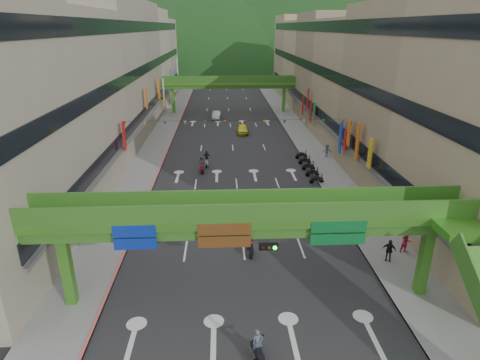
{
  "coord_description": "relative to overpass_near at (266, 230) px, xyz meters",
  "views": [
    {
      "loc": [
        -1.56,
        -15.04,
        16.21
      ],
      "look_at": [
        0.0,
        18.0,
        3.5
      ],
      "focal_mm": 30.0,
      "sensor_mm": 36.0,
      "label": 1
    }
  ],
  "objects": [
    {
      "name": "scooter_rider_left",
      "position": [
        -4.39,
        26.54,
        -4.17
      ],
      "size": [
        1.03,
        1.6,
        2.07
      ],
      "color": "#9999A0",
      "rests_on": "ground"
    },
    {
      "name": "scooter_rider_near",
      "position": [
        -0.83,
        -4.38,
        -4.35
      ],
      "size": [
        0.74,
        1.58,
        1.87
      ],
      "color": "black",
      "rests_on": "ground"
    },
    {
      "name": "overpass_near",
      "position": [
        0.0,
        0.0,
        0.0
      ],
      "size": [
        28.0,
        12.27,
        7.1
      ],
      "color": "#4C9E2D",
      "rests_on": "ground"
    },
    {
      "name": "road_slab",
      "position": [
        -0.93,
        44.62,
        -5.2
      ],
      "size": [
        18.0,
        140.0,
        0.02
      ],
      "primitive_type": "cube",
      "color": "#28282B",
      "rests_on": "ground"
    },
    {
      "name": "overpass_far",
      "position": [
        -0.93,
        59.62,
        0.2
      ],
      "size": [
        28.0,
        2.2,
        7.1
      ],
      "color": "#4C9E2D",
      "rests_on": "ground"
    },
    {
      "name": "building_row_left",
      "position": [
        -19.86,
        44.62,
        4.25
      ],
      "size": [
        12.8,
        95.0,
        19.0
      ],
      "color": "#9E937F",
      "rests_on": "ground"
    },
    {
      "name": "scooter_rider_far",
      "position": [
        -4.87,
        24.3,
        -4.17
      ],
      "size": [
        0.91,
        1.59,
        2.05
      ],
      "color": "maroon",
      "rests_on": "ground"
    },
    {
      "name": "pedestrian_blue",
      "position": [
        11.27,
        29.39,
        -4.37
      ],
      "size": [
        0.78,
        0.5,
        1.68
      ],
      "primitive_type": "imported",
      "rotation": [
        0.0,
        0.0,
        3.14
      ],
      "color": "#344854",
      "rests_on": "ground"
    },
    {
      "name": "car_silver",
      "position": [
        -3.35,
        53.89,
        -4.49
      ],
      "size": [
        1.82,
        4.43,
        1.43
      ],
      "primitive_type": "imported",
      "rotation": [
        0.0,
        0.0,
        -0.07
      ],
      "color": "#AEADB5",
      "rests_on": "ground"
    },
    {
      "name": "parked_scooter_row",
      "position": [
        7.87,
        24.62,
        -4.68
      ],
      "size": [
        1.6,
        9.35,
        1.08
      ],
      "color": "black",
      "rests_on": "ground"
    },
    {
      "name": "curb_left",
      "position": [
        -10.03,
        44.62,
        -5.12
      ],
      "size": [
        0.2,
        140.0,
        0.18
      ],
      "primitive_type": "cube",
      "color": "#CC5959",
      "rests_on": "ground"
    },
    {
      "name": "hill_left",
      "position": [
        -15.93,
        154.62,
        -5.21
      ],
      "size": [
        168.0,
        140.0,
        112.0
      ],
      "primitive_type": "ellipsoid",
      "color": "#1C4419",
      "rests_on": "ground"
    },
    {
      "name": "sidewalk_left",
      "position": [
        -11.93,
        44.62,
        -5.13
      ],
      "size": [
        4.0,
        140.0,
        0.15
      ],
      "primitive_type": "cube",
      "color": "gray",
      "rests_on": "ground"
    },
    {
      "name": "car_yellow",
      "position": [
        0.89,
        42.81,
        -4.45
      ],
      "size": [
        1.83,
        4.44,
        1.51
      ],
      "primitive_type": "imported",
      "rotation": [
        0.0,
        0.0,
        -0.01
      ],
      "color": "yellow",
      "rests_on": "ground"
    },
    {
      "name": "sidewalk_right",
      "position": [
        10.07,
        44.62,
        -5.13
      ],
      "size": [
        4.0,
        140.0,
        0.15
      ],
      "primitive_type": "cube",
      "color": "gray",
      "rests_on": "ground"
    },
    {
      "name": "pedestrian_red",
      "position": [
        11.27,
        5.41,
        -4.37
      ],
      "size": [
        0.89,
        0.73,
        1.67
      ],
      "primitive_type": "imported",
      "rotation": [
        0.0,
        0.0,
        0.13
      ],
      "color": "#C32348",
      "rests_on": "ground"
    },
    {
      "name": "pedestrian_dark",
      "position": [
        9.54,
        4.39,
        -4.36
      ],
      "size": [
        1.08,
        0.8,
        1.7
      ],
      "primitive_type": "imported",
      "rotation": [
        0.0,
        0.0,
        -0.44
      ],
      "color": "black",
      "rests_on": "ground"
    },
    {
      "name": "hill_right",
      "position": [
        24.07,
        174.62,
        -5.21
      ],
      "size": [
        208.0,
        176.0,
        128.0
      ],
      "primitive_type": "ellipsoid",
      "color": "#1C4419",
      "rests_on": "ground"
    },
    {
      "name": "curb_right",
      "position": [
        8.17,
        44.62,
        -5.12
      ],
      "size": [
        0.2,
        140.0,
        0.18
      ],
      "primitive_type": "cube",
      "color": "gray",
      "rests_on": "ground"
    },
    {
      "name": "scooter_rider_mid",
      "position": [
        -0.44,
        5.83,
        -4.17
      ],
      "size": [
        0.82,
        1.6,
        2.01
      ],
      "color": "black",
      "rests_on": "ground"
    },
    {
      "name": "bunting_string",
      "position": [
        -0.93,
        24.62,
        0.75
      ],
      "size": [
        26.0,
        0.36,
        0.47
      ],
      "color": "black",
      "rests_on": "ground"
    },
    {
      "name": "building_row_right",
      "position": [
        18.0,
        44.62,
        4.25
      ],
      "size": [
        12.8,
        95.0,
        19.0
      ],
      "color": "gray",
      "rests_on": "ground"
    }
  ]
}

